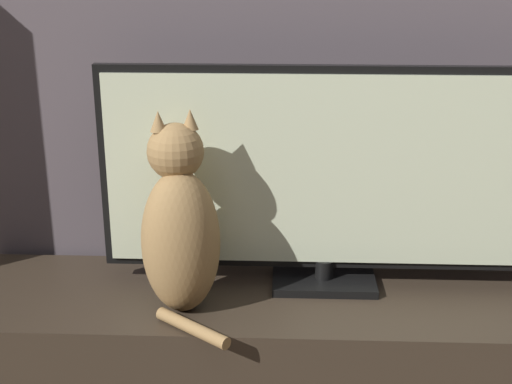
# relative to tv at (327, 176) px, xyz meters

# --- Properties ---
(tv_stand) EXTENTS (1.57, 0.41, 0.49)m
(tv_stand) POSITION_rel_tv_xyz_m (-0.09, -0.06, -0.53)
(tv_stand) COLOR #33281E
(tv_stand) RESTS_ON ground_plane
(tv) EXTENTS (1.08, 0.15, 0.54)m
(tv) POSITION_rel_tv_xyz_m (0.00, 0.00, 0.00)
(tv) COLOR black
(tv) RESTS_ON tv_stand
(cat) EXTENTS (0.23, 0.29, 0.46)m
(cat) POSITION_rel_tv_xyz_m (-0.33, -0.13, -0.08)
(cat) COLOR #997547
(cat) RESTS_ON tv_stand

